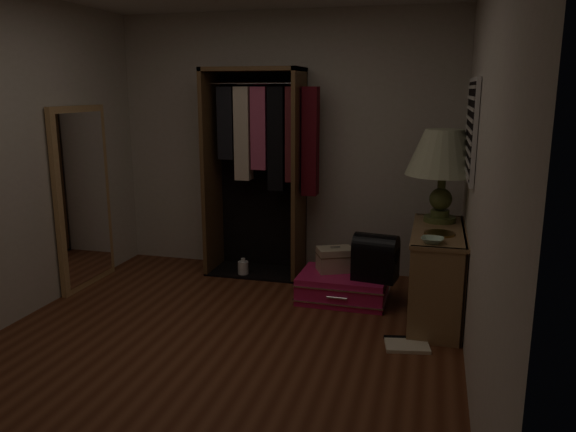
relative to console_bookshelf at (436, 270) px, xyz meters
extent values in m
plane|color=#592C19|center=(-1.53, -1.04, -0.39)|extent=(4.00, 4.00, 0.00)
cube|color=beige|center=(-1.53, 0.96, 0.91)|extent=(3.50, 0.02, 2.60)
cube|color=beige|center=(0.22, -1.04, 0.91)|extent=(0.02, 4.00, 2.60)
cube|color=white|center=(0.20, -0.04, 1.16)|extent=(0.03, 0.96, 0.76)
cube|color=black|center=(0.20, -0.04, 1.16)|extent=(0.03, 0.90, 0.70)
cube|color=silver|center=(0.18, -0.04, 0.85)|extent=(0.01, 0.88, 0.02)
cube|color=silver|center=(0.18, -0.04, 0.92)|extent=(0.01, 0.88, 0.02)
cube|color=silver|center=(0.18, -0.04, 1.00)|extent=(0.01, 0.88, 0.02)
cube|color=silver|center=(0.18, -0.04, 1.08)|extent=(0.01, 0.88, 0.02)
cube|color=silver|center=(0.18, -0.04, 1.16)|extent=(0.01, 0.88, 0.02)
cube|color=silver|center=(0.18, -0.04, 1.24)|extent=(0.01, 0.88, 0.02)
cube|color=silver|center=(0.18, -0.04, 1.31)|extent=(0.01, 0.88, 0.02)
cube|color=silver|center=(0.18, -0.04, 1.39)|extent=(0.01, 0.88, 0.02)
cube|color=silver|center=(0.18, -0.04, 1.47)|extent=(0.01, 0.88, 0.02)
cube|color=olive|center=(0.01, -0.57, -0.02)|extent=(0.40, 0.03, 0.75)
cube|color=olive|center=(0.01, 0.50, -0.02)|extent=(0.40, 0.03, 0.75)
cube|color=olive|center=(0.01, -0.04, -0.33)|extent=(0.40, 1.04, 0.03)
cube|color=olive|center=(0.01, -0.04, 0.18)|extent=(0.40, 1.04, 0.03)
cube|color=olive|center=(0.01, -0.04, 0.34)|extent=(0.42, 1.12, 0.03)
cube|color=brown|center=(0.20, -0.04, -0.02)|extent=(0.02, 1.10, 0.75)
cube|color=olive|center=(0.00, 0.29, 0.25)|extent=(0.36, 0.38, 0.13)
cube|color=gray|center=(-0.07, -0.51, -0.16)|extent=(0.18, 0.04, 0.31)
cube|color=#4C3833|center=(-0.07, -0.47, -0.16)|extent=(0.20, 0.03, 0.31)
cube|color=#B7AD99|center=(-0.09, -0.42, -0.16)|extent=(0.15, 0.04, 0.31)
cube|color=brown|center=(-0.08, -0.37, -0.17)|extent=(0.18, 0.05, 0.30)
cube|color=#3F4C59|center=(-0.08, -0.32, -0.16)|extent=(0.17, 0.03, 0.31)
cube|color=gray|center=(-0.07, -0.28, -0.20)|extent=(0.18, 0.04, 0.24)
cube|color=#59594C|center=(-0.07, -0.23, -0.18)|extent=(0.18, 0.05, 0.28)
cube|color=#B2724C|center=(-0.08, -0.19, -0.16)|extent=(0.16, 0.03, 0.31)
cube|color=beige|center=(-0.08, -0.14, -0.19)|extent=(0.17, 0.04, 0.26)
cube|color=#332D38|center=(-0.08, -0.09, -0.18)|extent=(0.16, 0.03, 0.27)
cube|color=gray|center=(-0.08, -0.05, -0.20)|extent=(0.17, 0.03, 0.23)
cube|color=#4C3833|center=(-0.08, -0.01, -0.17)|extent=(0.17, 0.05, 0.29)
cube|color=#B7AD99|center=(-0.07, 0.04, -0.18)|extent=(0.19, 0.03, 0.27)
cube|color=brown|center=(-0.08, 0.08, -0.16)|extent=(0.16, 0.03, 0.31)
cube|color=#3F4C59|center=(-0.06, 0.12, -0.16)|extent=(0.20, 0.04, 0.31)
cube|color=gray|center=(-0.07, 0.16, -0.18)|extent=(0.20, 0.03, 0.27)
cube|color=#59594C|center=(-0.06, 0.20, -0.16)|extent=(0.21, 0.03, 0.32)
cube|color=#B2724C|center=(-0.06, 0.25, -0.18)|extent=(0.20, 0.05, 0.28)
cube|color=beige|center=(-0.06, 0.31, -0.18)|extent=(0.20, 0.04, 0.28)
cube|color=#332D38|center=(-0.09, 0.35, -0.20)|extent=(0.15, 0.03, 0.24)
cube|color=gray|center=(-0.06, 0.39, -0.16)|extent=(0.21, 0.03, 0.32)
cube|color=brown|center=(-2.24, 0.70, 0.63)|extent=(0.04, 0.50, 2.05)
cube|color=brown|center=(-1.33, 0.70, 0.63)|extent=(0.04, 0.50, 2.05)
cube|color=brown|center=(-1.78, 0.70, 1.64)|extent=(0.95, 0.50, 0.04)
cube|color=black|center=(-1.78, 0.94, 0.63)|extent=(0.95, 0.02, 2.05)
cube|color=black|center=(-1.78, 0.70, -0.38)|extent=(0.95, 0.50, 0.02)
cylinder|color=silver|center=(-1.78, 0.70, 1.51)|extent=(0.87, 0.02, 0.02)
cube|color=black|center=(-2.06, 0.68, 1.13)|extent=(0.16, 0.12, 0.70)
cube|color=beige|center=(-1.89, 0.68, 1.03)|extent=(0.15, 0.15, 0.90)
cube|color=#BF4C72|center=(-1.72, 0.68, 1.08)|extent=(0.15, 0.15, 0.79)
cube|color=black|center=(-1.55, 0.68, 0.98)|extent=(0.15, 0.15, 0.99)
cube|color=maroon|center=(-1.38, 0.68, 1.03)|extent=(0.14, 0.14, 0.90)
cube|color=#590F19|center=(-1.21, 0.68, 0.97)|extent=(0.14, 0.15, 1.02)
cube|color=tan|center=(-3.24, -0.04, 0.46)|extent=(0.05, 0.80, 1.70)
cube|color=white|center=(-3.21, -0.04, 0.46)|extent=(0.01, 0.68, 1.58)
cube|color=#D61A5C|center=(-0.79, 0.16, -0.27)|extent=(0.78, 0.56, 0.24)
cube|color=silver|center=(-0.79, 0.16, -0.34)|extent=(0.80, 0.58, 0.01)
cube|color=silver|center=(-0.79, 0.16, -0.21)|extent=(0.80, 0.58, 0.01)
cylinder|color=silver|center=(-0.80, -0.12, -0.27)|extent=(0.18, 0.03, 0.02)
cube|color=#BAAC8E|center=(-0.88, 0.24, -0.05)|extent=(0.37, 0.32, 0.21)
cube|color=brown|center=(-0.88, 0.24, 0.00)|extent=(0.38, 0.33, 0.01)
cylinder|color=silver|center=(-0.88, 0.24, 0.07)|extent=(0.09, 0.05, 0.01)
cube|color=black|center=(-0.51, 0.10, -0.01)|extent=(0.40, 0.29, 0.28)
cylinder|color=black|center=(-0.51, 0.10, 0.13)|extent=(0.40, 0.29, 0.24)
cylinder|color=#4A592B|center=(0.01, 0.25, 0.38)|extent=(0.34, 0.34, 0.04)
cylinder|color=#4A592B|center=(0.01, 0.25, 0.43)|extent=(0.20, 0.20, 0.06)
sphere|color=#4A592B|center=(0.01, 0.25, 0.55)|extent=(0.24, 0.24, 0.19)
cylinder|color=#4A592B|center=(0.01, 0.25, 0.70)|extent=(0.09, 0.09, 0.11)
cone|color=beige|center=(0.01, 0.25, 0.95)|extent=(0.80, 0.80, 0.38)
cone|color=beige|center=(0.01, 0.25, 0.95)|extent=(0.72, 0.72, 0.35)
cylinder|color=olive|center=(0.01, -0.20, 0.36)|extent=(0.30, 0.30, 0.01)
imported|color=#B2D5B9|center=(-0.04, -0.47, 0.38)|extent=(0.18, 0.18, 0.04)
cylinder|color=white|center=(-1.87, 0.56, -0.32)|extent=(0.13, 0.13, 0.15)
cylinder|color=white|center=(-1.87, 0.56, -0.23)|extent=(0.05, 0.05, 0.04)
cube|color=#ECE3C6|center=(-0.18, -0.65, -0.38)|extent=(0.35, 0.30, 0.03)
cube|color=black|center=(-0.20, -0.55, -0.38)|extent=(0.32, 0.10, 0.03)
camera|label=1|loc=(-0.06, -4.55, 1.45)|focal=35.00mm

